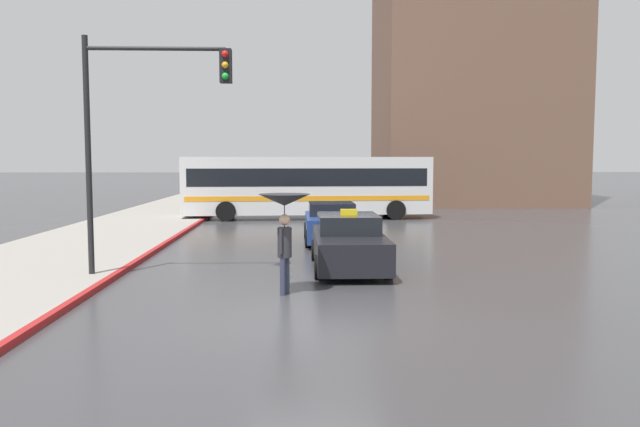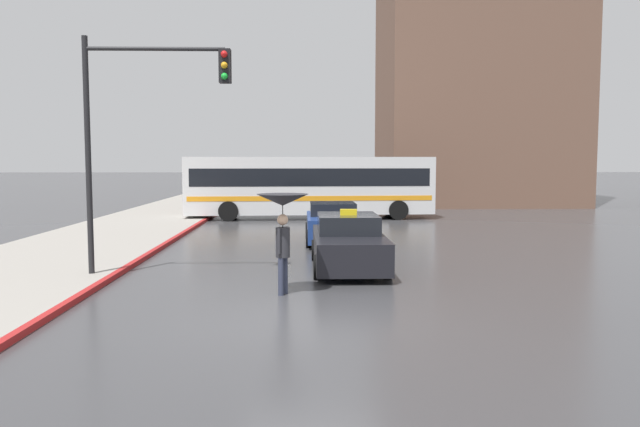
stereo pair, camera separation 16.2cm
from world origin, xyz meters
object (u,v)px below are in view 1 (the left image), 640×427
(sedan_red, at_px, (332,224))
(pedestrian_with_umbrella, at_px, (284,212))
(taxi, at_px, (348,244))
(city_bus, at_px, (307,184))
(traffic_light, at_px, (144,112))

(sedan_red, bearing_deg, pedestrian_with_umbrella, 80.10)
(taxi, relative_size, sedan_red, 1.15)
(sedan_red, bearing_deg, city_bus, -85.66)
(traffic_light, bearing_deg, city_bus, 75.33)
(city_bus, bearing_deg, taxi, 0.06)
(sedan_red, height_order, pedestrian_with_umbrella, pedestrian_with_umbrella)
(pedestrian_with_umbrella, relative_size, traffic_light, 0.37)
(sedan_red, height_order, city_bus, city_bus)
(sedan_red, xyz_separation_m, city_bus, (-0.71, 9.33, 1.05))
(taxi, height_order, city_bus, city_bus)
(taxi, xyz_separation_m, city_bus, (-0.85, 14.71, 1.04))
(sedan_red, relative_size, traffic_light, 0.69)
(sedan_red, distance_m, city_bus, 9.41)
(pedestrian_with_umbrella, bearing_deg, taxi, -4.44)
(sedan_red, relative_size, pedestrian_with_umbrella, 1.87)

